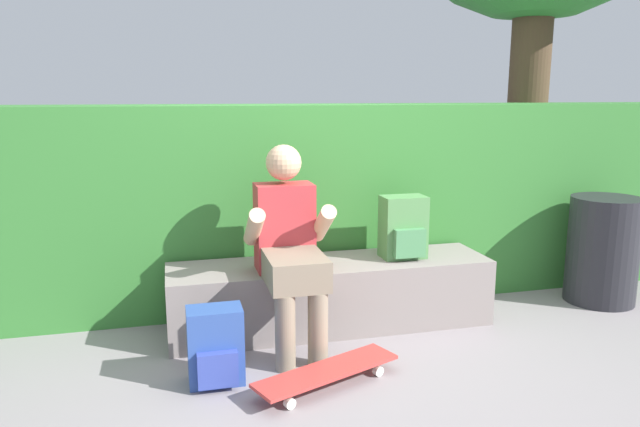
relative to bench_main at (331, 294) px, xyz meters
name	(u,v)px	position (x,y,z in m)	size (l,w,h in m)	color
ground_plane	(351,353)	(0.00, -0.43, -0.21)	(24.00, 24.00, 0.00)	gray
bench_main	(331,294)	(0.00, 0.00, 0.00)	(2.03, 0.50, 0.42)	gray
person_skater	(289,242)	(-0.31, -0.22, 0.41)	(0.49, 0.62, 1.17)	#B73338
skateboard_near_person	(327,372)	(-0.23, -0.77, -0.14)	(0.82, 0.49, 0.09)	#BC3833
backpack_on_bench	(404,228)	(0.48, -0.01, 0.41)	(0.28, 0.23, 0.40)	#51894C
backpack_on_ground	(216,347)	(-0.77, -0.59, -0.02)	(0.28, 0.23, 0.40)	#2D4C99
hedge_row	(311,202)	(0.02, 0.64, 0.48)	(6.35, 0.72, 1.39)	#337630
trash_bin	(603,250)	(1.99, -0.03, 0.17)	(0.48, 0.48, 0.75)	#232328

